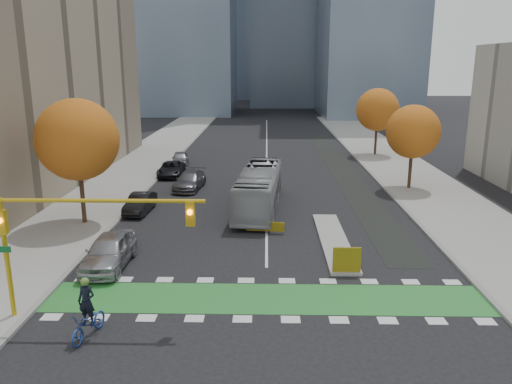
{
  "coord_description": "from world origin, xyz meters",
  "views": [
    {
      "loc": [
        -0.04,
        -19.1,
        10.27
      ],
      "look_at": [
        -0.63,
        9.13,
        3.0
      ],
      "focal_mm": 35.0,
      "sensor_mm": 36.0,
      "label": 1
    }
  ],
  "objects_px": {
    "tree_east_near": "(413,132)",
    "traffic_signal_west": "(67,226)",
    "parked_car_b": "(140,203)",
    "parked_car_d": "(171,169)",
    "tree_east_far": "(378,110)",
    "parked_car_a": "(109,251)",
    "hazard_board": "(347,260)",
    "tree_west": "(77,140)",
    "cyclist": "(88,318)",
    "parked_car_e": "(180,159)",
    "parked_car_c": "(190,181)",
    "bus": "(259,189)"
  },
  "relations": [
    {
      "from": "tree_east_near",
      "to": "hazard_board",
      "type": "bearing_deg",
      "value": -114.2
    },
    {
      "from": "cyclist",
      "to": "tree_east_near",
      "type": "bearing_deg",
      "value": 65.89
    },
    {
      "from": "parked_car_b",
      "to": "parked_car_d",
      "type": "relative_size",
      "value": 0.85
    },
    {
      "from": "bus",
      "to": "parked_car_b",
      "type": "height_order",
      "value": "bus"
    },
    {
      "from": "tree_east_far",
      "to": "parked_car_a",
      "type": "xyz_separation_m",
      "value": [
        -20.68,
        -33.0,
        -4.39
      ]
    },
    {
      "from": "traffic_signal_west",
      "to": "parked_car_e",
      "type": "bearing_deg",
      "value": 91.9
    },
    {
      "from": "parked_car_c",
      "to": "parked_car_d",
      "type": "bearing_deg",
      "value": 122.37
    },
    {
      "from": "tree_east_near",
      "to": "parked_car_a",
      "type": "height_order",
      "value": "tree_east_near"
    },
    {
      "from": "bus",
      "to": "parked_car_d",
      "type": "height_order",
      "value": "bus"
    },
    {
      "from": "hazard_board",
      "to": "parked_car_d",
      "type": "distance_m",
      "value": 25.99
    },
    {
      "from": "tree_east_near",
      "to": "bus",
      "type": "xyz_separation_m",
      "value": [
        -12.56,
        -6.3,
        -3.33
      ]
    },
    {
      "from": "parked_car_b",
      "to": "parked_car_c",
      "type": "relative_size",
      "value": 0.81
    },
    {
      "from": "parked_car_a",
      "to": "parked_car_b",
      "type": "xyz_separation_m",
      "value": [
        -0.82,
        9.81,
        -0.18
      ]
    },
    {
      "from": "parked_car_e",
      "to": "parked_car_d",
      "type": "bearing_deg",
      "value": -96.66
    },
    {
      "from": "tree_west",
      "to": "traffic_signal_west",
      "type": "distance_m",
      "value": 13.25
    },
    {
      "from": "tree_west",
      "to": "tree_east_near",
      "type": "bearing_deg",
      "value": 22.62
    },
    {
      "from": "hazard_board",
      "to": "tree_east_near",
      "type": "xyz_separation_m",
      "value": [
        8.0,
        17.8,
        4.06
      ]
    },
    {
      "from": "parked_car_b",
      "to": "parked_car_e",
      "type": "relative_size",
      "value": 0.97
    },
    {
      "from": "hazard_board",
      "to": "tree_east_near",
      "type": "distance_m",
      "value": 19.93
    },
    {
      "from": "cyclist",
      "to": "parked_car_c",
      "type": "relative_size",
      "value": 0.5
    },
    {
      "from": "parked_car_a",
      "to": "parked_car_b",
      "type": "distance_m",
      "value": 9.85
    },
    {
      "from": "parked_car_d",
      "to": "parked_car_e",
      "type": "distance_m",
      "value": 5.0
    },
    {
      "from": "tree_east_near",
      "to": "parked_car_a",
      "type": "distance_m",
      "value": 26.69
    },
    {
      "from": "hazard_board",
      "to": "cyclist",
      "type": "xyz_separation_m",
      "value": [
        -10.85,
        -6.13,
        0.03
      ]
    },
    {
      "from": "parked_car_a",
      "to": "parked_car_e",
      "type": "xyz_separation_m",
      "value": [
        -0.82,
        26.71,
        -0.14
      ]
    },
    {
      "from": "hazard_board",
      "to": "tree_east_far",
      "type": "xyz_separation_m",
      "value": [
        8.5,
        33.8,
        4.44
      ]
    },
    {
      "from": "parked_car_a",
      "to": "parked_car_c",
      "type": "distance_m",
      "value": 16.79
    },
    {
      "from": "tree_east_far",
      "to": "cyclist",
      "type": "distance_m",
      "value": 44.59
    },
    {
      "from": "tree_west",
      "to": "parked_car_b",
      "type": "height_order",
      "value": "tree_west"
    },
    {
      "from": "traffic_signal_west",
      "to": "parked_car_b",
      "type": "xyz_separation_m",
      "value": [
        -1.07,
        15.32,
        -3.36
      ]
    },
    {
      "from": "tree_west",
      "to": "tree_east_near",
      "type": "distance_m",
      "value": 26.01
    },
    {
      "from": "hazard_board",
      "to": "tree_west",
      "type": "height_order",
      "value": "tree_west"
    },
    {
      "from": "hazard_board",
      "to": "parked_car_e",
      "type": "relative_size",
      "value": 0.33
    },
    {
      "from": "parked_car_a",
      "to": "tree_west",
      "type": "bearing_deg",
      "value": 119.01
    },
    {
      "from": "hazard_board",
      "to": "parked_car_d",
      "type": "bearing_deg",
      "value": 120.01
    },
    {
      "from": "tree_east_near",
      "to": "traffic_signal_west",
      "type": "height_order",
      "value": "tree_east_near"
    },
    {
      "from": "parked_car_b",
      "to": "tree_west",
      "type": "bearing_deg",
      "value": -133.53
    },
    {
      "from": "tree_east_near",
      "to": "traffic_signal_west",
      "type": "xyz_separation_m",
      "value": [
        -19.93,
        -22.51,
        -0.83
      ]
    },
    {
      "from": "parked_car_d",
      "to": "tree_east_near",
      "type": "bearing_deg",
      "value": -14.9
    },
    {
      "from": "tree_east_near",
      "to": "parked_car_c",
      "type": "bearing_deg",
      "value": -179.1
    },
    {
      "from": "parked_car_d",
      "to": "parked_car_a",
      "type": "bearing_deg",
      "value": -90.1
    },
    {
      "from": "hazard_board",
      "to": "parked_car_e",
      "type": "height_order",
      "value": "hazard_board"
    },
    {
      "from": "hazard_board",
      "to": "cyclist",
      "type": "height_order",
      "value": "cyclist"
    },
    {
      "from": "cyclist",
      "to": "parked_car_a",
      "type": "height_order",
      "value": "cyclist"
    },
    {
      "from": "tree_east_far",
      "to": "parked_car_b",
      "type": "distance_m",
      "value": 31.95
    },
    {
      "from": "tree_west",
      "to": "parked_car_e",
      "type": "distance_m",
      "value": 20.53
    },
    {
      "from": "hazard_board",
      "to": "tree_east_far",
      "type": "distance_m",
      "value": 35.13
    },
    {
      "from": "tree_east_far",
      "to": "parked_car_a",
      "type": "bearing_deg",
      "value": -122.07
    },
    {
      "from": "tree_east_far",
      "to": "parked_car_b",
      "type": "relative_size",
      "value": 1.87
    },
    {
      "from": "hazard_board",
      "to": "traffic_signal_west",
      "type": "bearing_deg",
      "value": -158.45
    }
  ]
}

